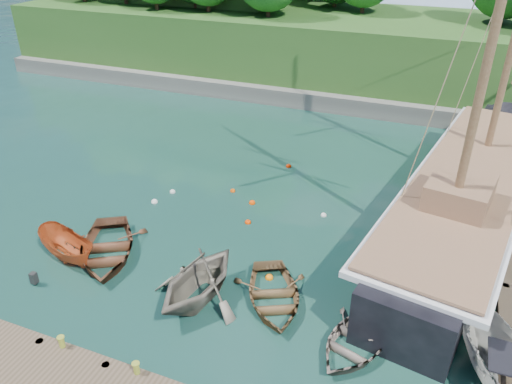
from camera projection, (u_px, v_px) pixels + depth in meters
ground at (231, 296)px, 20.19m from camera, size 160.00×160.00×0.00m
bollard_0 at (66, 359)px, 17.36m from camera, size 0.26×0.26×0.45m
rowboat_0 at (107, 256)px, 22.59m from camera, size 5.61×6.09×1.03m
rowboat_1 at (199, 299)px, 20.06m from camera, size 4.44×4.95×2.34m
rowboat_2 at (273, 302)px, 19.90m from camera, size 4.67×5.20×0.89m
rowboat_3 at (356, 346)px, 17.86m from camera, size 3.93×4.67×0.83m
motorboat_orange at (70, 258)px, 22.41m from camera, size 3.99×2.58×1.44m
schooner at (466, 201)px, 24.59m from camera, size 8.43×27.54×20.31m
mooring_buoy_0 at (154, 202)px, 26.73m from camera, size 0.35×0.35×0.35m
mooring_buoy_1 at (252, 203)px, 26.63m from camera, size 0.34×0.34×0.34m
mooring_buoy_2 at (248, 223)px, 24.97m from camera, size 0.31×0.31×0.31m
mooring_buoy_3 at (324, 216)px, 25.54m from camera, size 0.30×0.30×0.30m
mooring_buoy_4 at (233, 191)px, 27.77m from camera, size 0.29×0.29×0.29m
mooring_buoy_5 at (289, 167)px, 30.46m from camera, size 0.34×0.34×0.34m
mooring_buoy_6 at (173, 192)px, 27.68m from camera, size 0.31×0.31×0.31m
mooring_buoy_7 at (269, 278)px, 21.19m from camera, size 0.35×0.35×0.35m
headland at (243, 10)px, 47.03m from camera, size 51.00×19.31×12.90m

